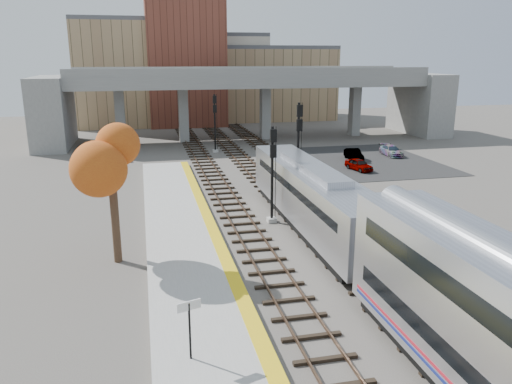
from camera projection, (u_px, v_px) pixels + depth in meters
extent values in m
plane|color=#47423D|center=(346.00, 286.00, 24.54)|extent=(160.00, 160.00, 0.00)
cube|color=#9E9E99|center=(199.00, 298.00, 22.93)|extent=(4.50, 60.00, 0.35)
cube|color=yellow|center=(239.00, 290.00, 23.29)|extent=(0.70, 60.00, 0.01)
cube|color=black|center=(235.00, 213.00, 35.59)|extent=(2.50, 95.00, 0.14)
cube|color=brown|center=(225.00, 213.00, 35.40)|extent=(0.07, 95.00, 0.14)
cube|color=brown|center=(245.00, 211.00, 35.71)|extent=(0.07, 95.00, 0.14)
cube|color=black|center=(292.00, 209.00, 36.49)|extent=(2.50, 95.00, 0.14)
cube|color=brown|center=(282.00, 209.00, 36.30)|extent=(0.07, 95.00, 0.14)
cube|color=brown|center=(301.00, 207.00, 36.61)|extent=(0.07, 95.00, 0.14)
cube|color=black|center=(343.00, 206.00, 37.34)|extent=(2.50, 95.00, 0.14)
cube|color=brown|center=(334.00, 205.00, 37.16)|extent=(0.07, 95.00, 0.14)
cube|color=brown|center=(352.00, 204.00, 37.47)|extent=(0.07, 95.00, 0.14)
cube|color=slate|center=(251.00, 81.00, 65.88)|extent=(46.00, 10.00, 1.50)
cube|color=slate|center=(259.00, 72.00, 61.04)|extent=(46.00, 0.20, 1.00)
cube|color=slate|center=(243.00, 70.00, 70.06)|extent=(46.00, 0.20, 1.00)
cube|color=slate|center=(120.00, 116.00, 63.35)|extent=(1.20, 1.60, 7.00)
cube|color=slate|center=(183.00, 115.00, 65.07)|extent=(1.20, 1.60, 7.00)
cube|color=slate|center=(265.00, 113.00, 67.43)|extent=(1.20, 1.60, 7.00)
cube|color=slate|center=(355.00, 110.00, 70.22)|extent=(1.20, 1.60, 7.00)
cube|color=slate|center=(53.00, 112.00, 61.44)|extent=(4.00, 12.00, 8.50)
cube|color=slate|center=(419.00, 104.00, 72.17)|extent=(4.00, 12.00, 8.50)
cube|color=#9E825B|center=(135.00, 74.00, 81.40)|extent=(18.00, 14.00, 16.00)
cube|color=#4C4C4F|center=(132.00, 21.00, 79.21)|extent=(18.00, 14.00, 0.60)
cube|color=beige|center=(216.00, 79.00, 89.37)|extent=(16.00, 16.00, 14.00)
cube|color=#4C4C4F|center=(215.00, 36.00, 87.45)|extent=(16.00, 16.00, 0.60)
cube|color=brown|center=(185.00, 62.00, 79.77)|extent=(12.00, 10.00, 20.00)
cube|color=#9E825B|center=(272.00, 84.00, 89.90)|extent=(20.00, 14.00, 12.00)
cube|color=#4C4C4F|center=(273.00, 48.00, 88.24)|extent=(20.00, 14.00, 0.60)
cube|color=black|center=(365.00, 160.00, 53.87)|extent=(14.00, 18.00, 0.04)
cube|color=#A8AAB2|center=(312.00, 195.00, 31.88)|extent=(3.00, 19.00, 3.20)
cube|color=black|center=(274.00, 157.00, 40.67)|extent=(2.20, 0.06, 1.10)
cube|color=black|center=(312.00, 186.00, 31.72)|extent=(3.02, 16.15, 0.50)
cube|color=black|center=(311.00, 222.00, 32.37)|extent=(2.70, 17.10, 0.50)
cube|color=#A8AAB2|center=(313.00, 167.00, 31.40)|extent=(1.60, 9.50, 0.40)
cube|color=#9E9E99|center=(272.00, 220.00, 33.91)|extent=(0.60, 0.60, 0.30)
cylinder|color=black|center=(272.00, 176.00, 33.09)|extent=(0.19, 0.19, 6.52)
cube|color=black|center=(273.00, 136.00, 32.14)|extent=(0.42, 0.18, 0.84)
cube|color=black|center=(273.00, 151.00, 32.41)|extent=(0.42, 0.18, 0.84)
cube|color=#9E9E99|center=(297.00, 189.00, 41.67)|extent=(0.60, 0.60, 0.30)
cylinder|color=black|center=(298.00, 148.00, 40.74)|extent=(0.21, 0.21, 7.33)
cube|color=black|center=(300.00, 111.00, 39.71)|extent=(0.47, 0.18, 0.94)
cube|color=black|center=(299.00, 125.00, 40.01)|extent=(0.47, 0.18, 0.94)
cube|color=#9E9E99|center=(215.00, 151.00, 58.59)|extent=(0.60, 0.60, 0.30)
cylinder|color=black|center=(215.00, 124.00, 57.75)|extent=(0.19, 0.19, 6.70)
cube|color=black|center=(215.00, 99.00, 56.78)|extent=(0.43, 0.18, 0.86)
cube|color=black|center=(215.00, 109.00, 57.06)|extent=(0.43, 0.18, 0.86)
cylinder|color=black|center=(190.00, 331.00, 17.78)|extent=(0.08, 0.08, 2.20)
cube|color=white|center=(189.00, 306.00, 17.52)|extent=(0.87, 0.33, 0.35)
cylinder|color=#382619|center=(115.00, 215.00, 26.76)|extent=(0.44, 0.44, 5.35)
ellipsoid|color=orange|center=(110.00, 159.00, 25.96)|extent=(3.60, 3.60, 3.82)
imported|color=#99999E|center=(359.00, 165.00, 48.99)|extent=(2.05, 3.57, 1.14)
imported|color=#99999E|center=(354.00, 155.00, 53.78)|extent=(1.71, 3.78, 1.20)
imported|color=#99999E|center=(391.00, 151.00, 56.19)|extent=(1.75, 3.99, 1.14)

